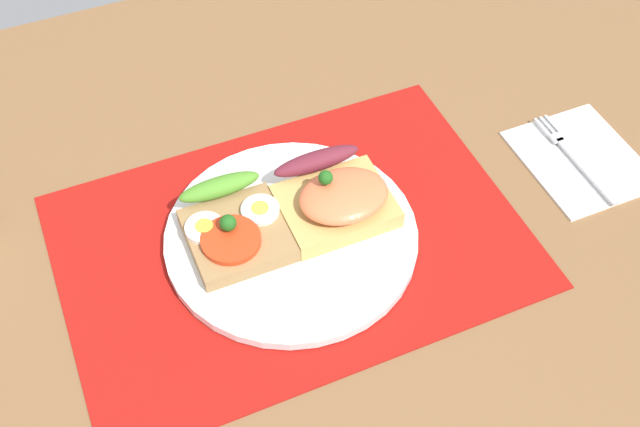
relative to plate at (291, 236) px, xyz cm
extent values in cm
cube|color=brown|center=(0.00, 0.00, -2.40)|extent=(120.00, 90.00, 3.20)
cube|color=#9D120D|center=(0.00, 0.00, -0.65)|extent=(43.96, 30.65, 0.30)
cylinder|color=white|center=(0.00, 0.00, 0.00)|extent=(24.33, 24.33, 1.01)
cube|color=olive|center=(-4.93, 1.12, 1.32)|extent=(9.21, 9.13, 1.64)
cylinder|color=red|center=(-5.91, 0.31, 2.44)|extent=(5.60, 5.60, 0.60)
ellipsoid|color=#4C8928|center=(-4.93, 6.09, 3.04)|extent=(8.11, 2.20, 1.80)
sphere|color=#1E5919|center=(-5.70, 1.12, 3.54)|extent=(1.60, 1.60, 1.60)
cylinder|color=white|center=(-7.69, 2.34, 2.39)|extent=(3.68, 3.68, 0.50)
cylinder|color=yellow|center=(-7.69, 2.34, 2.72)|extent=(1.66, 1.66, 0.16)
cylinder|color=white|center=(-2.17, 2.34, 2.39)|extent=(3.68, 3.68, 0.50)
cylinder|color=yellow|center=(-2.17, 2.34, 2.72)|extent=(1.66, 1.66, 0.16)
cube|color=tan|center=(4.93, 0.70, 1.45)|extent=(10.62, 8.50, 1.89)
ellipsoid|color=#ED6C41|center=(5.44, 0.19, 3.48)|extent=(8.70, 6.80, 2.18)
ellipsoid|color=maroon|center=(4.93, 5.35, 3.29)|extent=(9.02, 2.20, 1.80)
sphere|color=#1E5919|center=(4.13, 1.30, 5.28)|extent=(1.40, 1.40, 1.40)
cube|color=white|center=(32.14, -1.95, -0.50)|extent=(11.67, 13.40, 0.60)
cube|color=#B7B7BC|center=(31.27, -3.94, -0.04)|extent=(0.80, 9.95, 0.32)
cube|color=#B7B7BC|center=(31.27, 1.23, -0.04)|extent=(1.50, 1.20, 0.32)
cube|color=#B7B7BC|center=(30.62, 3.23, -0.04)|extent=(0.32, 2.80, 0.32)
cube|color=#B7B7BC|center=(31.27, 3.23, -0.04)|extent=(0.32, 2.80, 0.32)
cube|color=#B7B7BC|center=(31.92, 3.23, -0.04)|extent=(0.32, 2.80, 0.32)
camera|label=1|loc=(-15.46, -43.16, 58.78)|focal=43.53mm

